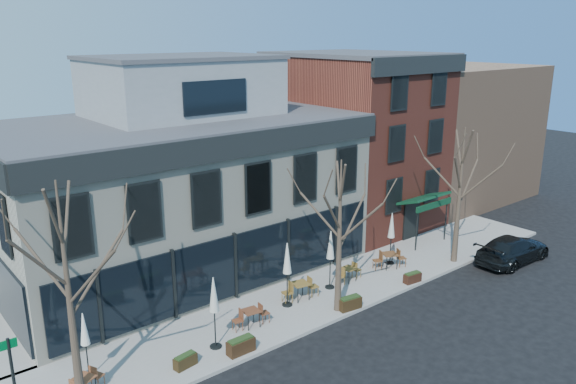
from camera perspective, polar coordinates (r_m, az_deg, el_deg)
ground at (r=27.41m, az=-5.39°, el=-11.01°), size 120.00×120.00×0.00m
sidewalk_front at (r=27.65m, az=2.85°, el=-10.53°), size 33.50×4.70×0.15m
corner_building at (r=29.85m, az=-10.98°, el=0.76°), size 18.39×10.39×11.10m
red_brick_building at (r=37.29m, az=6.74°, el=5.40°), size 8.20×11.78×11.18m
bg_building at (r=45.63m, az=14.60°, el=6.11°), size 12.00×12.00×10.00m
tree_corner at (r=19.67m, az=-21.33°, el=-9.68°), size 3.93×3.98×7.92m
tree_mid at (r=24.86m, az=5.27°, el=-4.36°), size 3.50×3.55×7.04m
tree_right at (r=31.49m, az=17.05°, el=-0.19°), size 3.72×3.77×7.48m
sign_pole at (r=20.02m, az=-26.07°, el=-16.88°), size 0.50×0.10×3.40m
parked_sedan at (r=33.80m, az=21.87°, el=-5.42°), size 5.19×2.22×1.49m
cafe_set_0 at (r=21.78m, az=-20.01°, el=-17.90°), size 1.70×1.08×0.89m
cafe_set_2 at (r=24.75m, az=-3.78°, el=-12.48°), size 1.79×0.79×0.92m
cafe_set_3 at (r=26.97m, az=1.26°, el=-9.82°), size 1.97×0.89×1.01m
cafe_set_4 at (r=28.97m, az=6.17°, el=-8.16°), size 1.70×0.71×0.89m
cafe_set_5 at (r=30.82m, az=10.27°, el=-6.70°), size 1.91×1.21×0.99m
umbrella_0 at (r=22.03m, az=-19.98°, el=-13.27°), size 0.42×0.42×2.61m
umbrella_1 at (r=22.62m, az=-7.54°, el=-10.68°), size 0.49×0.49×3.05m
umbrella_2 at (r=25.70m, az=-0.08°, el=-7.09°), size 0.50×0.50×3.10m
umbrella_3 at (r=27.53m, az=4.34°, el=-5.70°), size 0.48×0.48×2.99m
umbrella_4 at (r=30.82m, az=10.48°, el=-3.63°), size 0.47×0.47×2.91m
planter_0 at (r=22.52m, az=-10.39°, el=-16.50°), size 0.96×0.50×0.51m
planter_1 at (r=23.04m, az=-4.81°, el=-15.28°), size 1.15×0.46×0.64m
planter_2 at (r=26.32m, az=6.30°, el=-11.13°), size 1.15×0.59×0.61m
planter_3 at (r=29.44m, az=12.52°, el=-8.47°), size 0.99×0.50×0.53m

